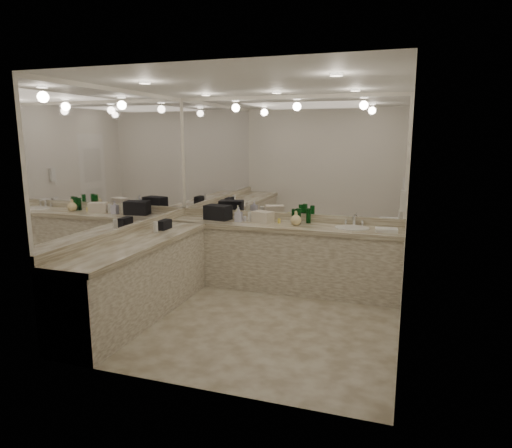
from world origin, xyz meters
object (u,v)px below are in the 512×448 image
(black_toiletry_bag, at_px, (218,212))
(soap_bottle_c, at_px, (296,218))
(cream_cosmetic_case, at_px, (263,217))
(hand_towel, at_px, (386,230))
(soap_bottle_b, at_px, (239,214))
(sink, at_px, (352,228))
(soap_bottle_a, at_px, (238,213))
(wall_phone, at_px, (403,201))

(black_toiletry_bag, height_order, soap_bottle_c, black_toiletry_bag)
(cream_cosmetic_case, bearing_deg, hand_towel, 17.92)
(hand_towel, distance_m, soap_bottle_b, 1.97)
(sink, height_order, soap_bottle_b, soap_bottle_b)
(black_toiletry_bag, xyz_separation_m, soap_bottle_a, (0.28, 0.05, 0.00))
(wall_phone, distance_m, black_toiletry_bag, 2.57)
(cream_cosmetic_case, height_order, soap_bottle_b, soap_bottle_b)
(sink, relative_size, soap_bottle_a, 2.14)
(soap_bottle_a, distance_m, soap_bottle_c, 0.87)
(sink, bearing_deg, hand_towel, -11.42)
(cream_cosmetic_case, xyz_separation_m, soap_bottle_a, (-0.39, 0.08, 0.02))
(hand_towel, bearing_deg, black_toiletry_bag, 177.13)
(cream_cosmetic_case, distance_m, soap_bottle_c, 0.47)
(black_toiletry_bag, relative_size, soap_bottle_c, 1.86)
(black_toiletry_bag, bearing_deg, hand_towel, -2.87)
(soap_bottle_a, bearing_deg, wall_phone, -14.81)
(wall_phone, bearing_deg, hand_towel, 113.09)
(cream_cosmetic_case, relative_size, hand_towel, 1.01)
(black_toiletry_bag, relative_size, soap_bottle_b, 1.75)
(cream_cosmetic_case, xyz_separation_m, soap_bottle_c, (0.47, -0.02, 0.02))
(sink, bearing_deg, wall_phone, -39.57)
(sink, distance_m, soap_bottle_a, 1.60)
(soap_bottle_b, bearing_deg, soap_bottle_c, 1.64)
(black_toiletry_bag, height_order, soap_bottle_a, soap_bottle_a)
(hand_towel, relative_size, soap_bottle_b, 1.33)
(soap_bottle_a, xyz_separation_m, soap_bottle_b, (0.06, -0.13, -0.00))
(black_toiletry_bag, relative_size, soap_bottle_a, 1.71)
(wall_phone, xyz_separation_m, soap_bottle_c, (-1.34, 0.48, -0.36))
(black_toiletry_bag, relative_size, cream_cosmetic_case, 1.30)
(soap_bottle_a, distance_m, soap_bottle_b, 0.14)
(soap_bottle_a, bearing_deg, soap_bottle_b, -65.91)
(soap_bottle_a, relative_size, soap_bottle_b, 1.02)
(hand_towel, distance_m, soap_bottle_c, 1.17)
(sink, xyz_separation_m, soap_bottle_b, (-1.54, -0.05, 0.11))
(black_toiletry_bag, bearing_deg, sink, -0.89)
(soap_bottle_b, bearing_deg, sink, 1.75)
(cream_cosmetic_case, relative_size, soap_bottle_c, 1.42)
(black_toiletry_bag, xyz_separation_m, soap_bottle_b, (0.34, -0.08, 0.00))
(cream_cosmetic_case, height_order, soap_bottle_a, soap_bottle_a)
(hand_towel, bearing_deg, sink, 168.58)
(sink, xyz_separation_m, wall_phone, (0.61, -0.50, 0.46))
(cream_cosmetic_case, height_order, soap_bottle_c, soap_bottle_c)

